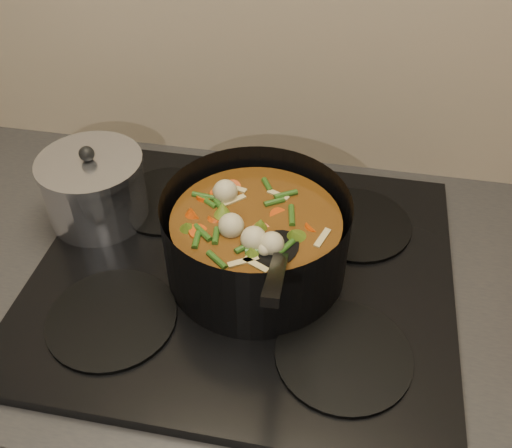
# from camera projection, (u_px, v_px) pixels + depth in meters

# --- Properties ---
(counter) EXTENTS (2.64, 0.64, 0.91)m
(counter) POSITION_uv_depth(u_px,v_px,m) (247.00, 425.00, 1.18)
(counter) COLOR brown
(counter) RESTS_ON ground
(stovetop) EXTENTS (0.62, 0.54, 0.03)m
(stovetop) POSITION_uv_depth(u_px,v_px,m) (244.00, 272.00, 0.87)
(stovetop) COLOR black
(stovetop) RESTS_ON counter
(stockpot) EXTENTS (0.30, 0.37, 0.20)m
(stockpot) POSITION_uv_depth(u_px,v_px,m) (256.00, 240.00, 0.82)
(stockpot) COLOR black
(stockpot) RESTS_ON stovetop
(saucepan) EXTENTS (0.17, 0.17, 0.14)m
(saucepan) POSITION_uv_depth(u_px,v_px,m) (95.00, 188.00, 0.92)
(saucepan) COLOR silver
(saucepan) RESTS_ON stovetop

